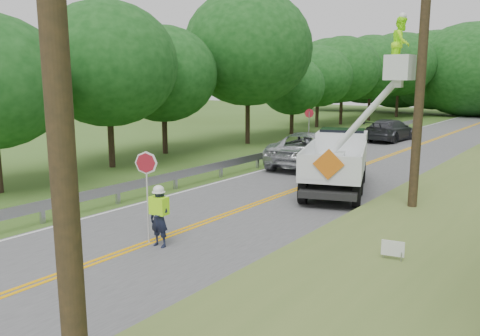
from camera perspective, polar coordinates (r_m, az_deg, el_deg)
The scene contains 11 objects.
ground at distance 12.84m, azimuth -16.51°, elevation -10.60°, with size 140.00×140.00×0.00m, color #334F18.
road at distance 23.62m, azimuth 11.69°, elevation -0.68°, with size 7.20×96.00×0.03m.
guardrail at distance 26.20m, azimuth 4.61°, elevation 1.81°, with size 0.18×48.00×0.77m.
utility_poles at distance 24.53m, azimuth 26.13°, elevation 11.24°, with size 1.60×43.30×10.00m.
treeline_left at distance 41.02m, azimuth 7.65°, elevation 11.91°, with size 9.23×54.60×10.44m.
flagger at distance 13.24m, azimuth -9.59°, elevation -5.34°, with size 1.05×0.43×2.59m.
bucket_truck at distance 20.44m, azimuth 12.05°, elevation 1.77°, with size 5.46×6.88×6.47m.
suv_silver at distance 25.37m, azimuth 8.41°, elevation 2.26°, with size 2.95×6.40×1.78m, color #B9BCC1.
suv_darkgrey at distance 36.94m, azimuth 17.40°, elevation 4.32°, with size 2.20×5.41×1.57m, color #323339.
stop_sign_permanent at distance 30.19m, azimuth 8.17°, elevation 5.29°, with size 0.46×0.38×2.69m.
yard_sign at distance 12.09m, azimuth 17.64°, elevation -9.20°, with size 0.52×0.15×0.77m.
Camera 1 is at (9.73, -7.04, 4.55)m, focal length 36.02 mm.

